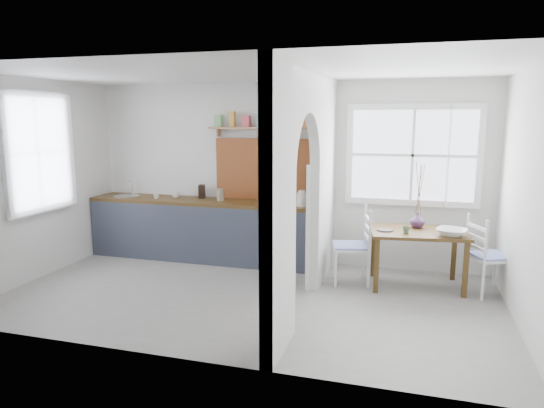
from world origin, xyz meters
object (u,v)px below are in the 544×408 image
(dining_table, at_px, (417,259))
(vase, at_px, (417,220))
(chair_left, at_px, (351,245))
(chair_right, at_px, (490,255))
(kettle, at_px, (301,198))

(dining_table, relative_size, vase, 6.01)
(chair_left, distance_m, chair_right, 1.65)
(chair_right, xyz_separation_m, vase, (-0.85, 0.22, 0.33))
(chair_left, xyz_separation_m, chair_right, (1.65, 0.05, -0.01))
(chair_left, relative_size, kettle, 4.55)
(dining_table, distance_m, chair_right, 0.85)
(chair_right, height_order, kettle, kettle)
(dining_table, xyz_separation_m, chair_left, (-0.82, -0.09, 0.13))
(chair_left, distance_m, kettle, 0.97)
(kettle, xyz_separation_m, vase, (1.53, -0.09, -0.20))
(dining_table, bearing_deg, chair_left, 178.59)
(chair_left, relative_size, vase, 5.15)
(chair_right, height_order, vase, chair_right)
(chair_right, xyz_separation_m, kettle, (-2.39, 0.31, 0.53))
(vase, bearing_deg, dining_table, -85.67)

